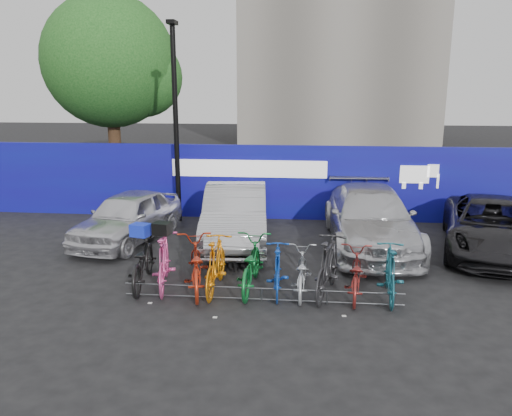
# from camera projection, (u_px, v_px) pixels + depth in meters

# --- Properties ---
(ground) EXTENTS (100.00, 100.00, 0.00)m
(ground) POSITION_uv_depth(u_px,v_px,m) (264.00, 290.00, 10.57)
(ground) COLOR black
(ground) RESTS_ON ground
(hoarding) EXTENTS (22.00, 0.18, 2.40)m
(hoarding) POSITION_uv_depth(u_px,v_px,m) (280.00, 182.00, 16.09)
(hoarding) COLOR #120985
(hoarding) RESTS_ON ground
(tree) EXTENTS (5.40, 5.20, 7.80)m
(tree) POSITION_uv_depth(u_px,v_px,m) (116.00, 65.00, 19.77)
(tree) COLOR #382314
(tree) RESTS_ON ground
(lamppost) EXTENTS (0.25, 0.50, 6.11)m
(lamppost) POSITION_uv_depth(u_px,v_px,m) (176.00, 118.00, 15.33)
(lamppost) COLOR black
(lamppost) RESTS_ON ground
(bike_rack) EXTENTS (5.60, 0.03, 0.30)m
(bike_rack) POSITION_uv_depth(u_px,v_px,m) (262.00, 294.00, 9.95)
(bike_rack) COLOR #595B60
(bike_rack) RESTS_ON ground
(car_0) EXTENTS (2.44, 4.34, 1.39)m
(car_0) POSITION_uv_depth(u_px,v_px,m) (128.00, 217.00, 13.80)
(car_0) COLOR silver
(car_0) RESTS_ON ground
(car_1) EXTENTS (2.13, 4.89, 1.56)m
(car_1) POSITION_uv_depth(u_px,v_px,m) (235.00, 215.00, 13.67)
(car_1) COLOR #A1A2A6
(car_1) RESTS_ON ground
(car_2) EXTENTS (2.35, 5.41, 1.55)m
(car_2) POSITION_uv_depth(u_px,v_px,m) (370.00, 218.00, 13.37)
(car_2) COLOR #BBBCC1
(car_2) RESTS_ON ground
(car_3) EXTENTS (3.48, 5.46, 1.40)m
(car_3) POSITION_uv_depth(u_px,v_px,m) (493.00, 227.00, 12.81)
(car_3) COLOR black
(car_3) RESTS_ON ground
(bike_0) EXTENTS (1.01, 2.19, 1.11)m
(bike_0) POSITION_uv_depth(u_px,v_px,m) (142.00, 261.00, 10.70)
(bike_0) COLOR black
(bike_0) RESTS_ON ground
(bike_1) EXTENTS (0.93, 2.04, 1.19)m
(bike_1) POSITION_uv_depth(u_px,v_px,m) (164.00, 261.00, 10.57)
(bike_1) COLOR #EE4D9A
(bike_1) RESTS_ON ground
(bike_2) EXTENTS (1.19, 2.21, 1.10)m
(bike_2) POSITION_uv_depth(u_px,v_px,m) (195.00, 265.00, 10.43)
(bike_2) COLOR #AE2A13
(bike_2) RESTS_ON ground
(bike_3) EXTENTS (0.58, 1.95, 1.17)m
(bike_3) POSITION_uv_depth(u_px,v_px,m) (216.00, 264.00, 10.39)
(bike_3) COLOR orange
(bike_3) RESTS_ON ground
(bike_4) EXTENTS (0.81, 2.12, 1.10)m
(bike_4) POSITION_uv_depth(u_px,v_px,m) (251.00, 265.00, 10.48)
(bike_4) COLOR #0F6829
(bike_4) RESTS_ON ground
(bike_5) EXTENTS (0.57, 1.75, 1.04)m
(bike_5) POSITION_uv_depth(u_px,v_px,m) (277.00, 269.00, 10.29)
(bike_5) COLOR #1242B0
(bike_5) RESTS_ON ground
(bike_6) EXTENTS (0.64, 1.78, 0.93)m
(bike_6) POSITION_uv_depth(u_px,v_px,m) (301.00, 272.00, 10.30)
(bike_6) COLOR #B3B7BB
(bike_6) RESTS_ON ground
(bike_7) EXTENTS (1.05, 2.12, 1.23)m
(bike_7) POSITION_uv_depth(u_px,v_px,m) (328.00, 267.00, 10.19)
(bike_7) COLOR #29292B
(bike_7) RESTS_ON ground
(bike_8) EXTENTS (0.84, 1.89, 0.96)m
(bike_8) POSITION_uv_depth(u_px,v_px,m) (355.00, 274.00, 10.15)
(bike_8) COLOR maroon
(bike_8) RESTS_ON ground
(bike_9) EXTENTS (0.68, 1.90, 1.12)m
(bike_9) POSITION_uv_depth(u_px,v_px,m) (390.00, 272.00, 10.01)
(bike_9) COLOR #185766
(bike_9) RESTS_ON ground
(cargo_crate) EXTENTS (0.43, 0.36, 0.27)m
(cargo_crate) POSITION_uv_depth(u_px,v_px,m) (140.00, 230.00, 10.54)
(cargo_crate) COLOR #162BCD
(cargo_crate) RESTS_ON bike_0
(cargo_topcase) EXTENTS (0.39, 0.36, 0.25)m
(cargo_topcase) POSITION_uv_depth(u_px,v_px,m) (162.00, 228.00, 10.40)
(cargo_topcase) COLOR black
(cargo_topcase) RESTS_ON bike_1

